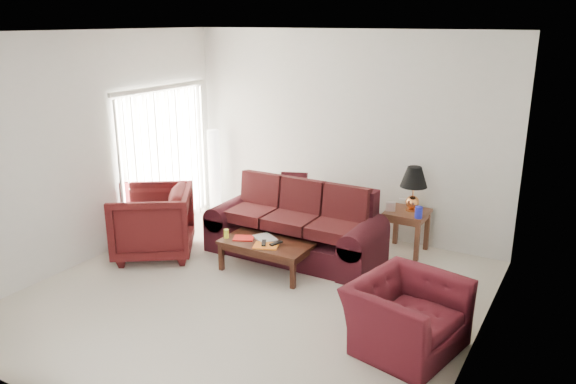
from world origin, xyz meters
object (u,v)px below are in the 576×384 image
(floor_lamp, at_px, (214,171))
(armchair_right, at_px, (406,316))
(coffee_table, at_px, (266,257))
(armchair_left, at_px, (152,222))
(sofa, at_px, (295,222))
(end_table, at_px, (406,232))

(floor_lamp, xyz_separation_m, armchair_right, (4.09, -2.37, -0.37))
(coffee_table, bearing_deg, floor_lamp, 125.83)
(armchair_left, bearing_deg, armchair_right, 47.84)
(sofa, height_order, coffee_table, sofa)
(armchair_right, height_order, coffee_table, armchair_right)
(sofa, xyz_separation_m, floor_lamp, (-2.04, 0.94, 0.23))
(sofa, xyz_separation_m, armchair_right, (2.05, -1.43, -0.14))
(armchair_left, bearing_deg, end_table, 86.76)
(coffee_table, bearing_deg, armchair_right, -36.46)
(sofa, bearing_deg, armchair_left, -156.96)
(end_table, distance_m, armchair_right, 2.44)
(sofa, xyz_separation_m, end_table, (1.28, 0.89, -0.18))
(end_table, height_order, armchair_left, armchair_left)
(floor_lamp, distance_m, coffee_table, 2.57)
(end_table, bearing_deg, armchair_left, -148.63)
(end_table, xyz_separation_m, coffee_table, (-1.35, -1.52, -0.10))
(coffee_table, bearing_deg, armchair_left, 174.83)
(end_table, relative_size, armchair_left, 0.58)
(sofa, xyz_separation_m, armchair_left, (-1.70, -0.93, -0.01))
(end_table, distance_m, floor_lamp, 3.35)
(armchair_right, bearing_deg, armchair_left, 95.20)
(armchair_left, relative_size, armchair_right, 0.98)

